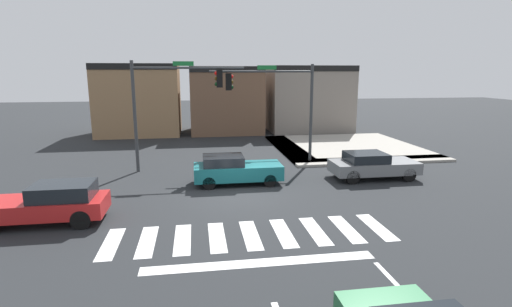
{
  "coord_description": "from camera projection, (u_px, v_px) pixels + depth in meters",
  "views": [
    {
      "loc": [
        -1.72,
        -16.75,
        5.41
      ],
      "look_at": [
        1.09,
        1.36,
        1.57
      ],
      "focal_mm": 27.43,
      "sensor_mm": 36.0,
      "label": 1
    }
  ],
  "objects": [
    {
      "name": "ground_plane",
      "position": [
        237.0,
        194.0,
        17.56
      ],
      "size": [
        120.0,
        120.0,
        0.0
      ],
      "primitive_type": "plane",
      "color": "#232628"
    },
    {
      "name": "car_gray",
      "position": [
        372.0,
        165.0,
        20.09
      ],
      "size": [
        4.37,
        1.92,
        1.36
      ],
      "color": "slate",
      "rests_on": "ground_plane"
    },
    {
      "name": "traffic_signal_northwest",
      "position": [
        173.0,
        94.0,
        21.07
      ],
      "size": [
        6.01,
        0.32,
        6.0
      ],
      "color": "#383A3D",
      "rests_on": "ground_plane"
    },
    {
      "name": "traffic_signal_northeast",
      "position": [
        275.0,
        95.0,
        22.58
      ],
      "size": [
        6.03,
        0.32,
        5.85
      ],
      "rotation": [
        0.0,
        0.0,
        3.14
      ],
      "color": "#383A3D",
      "rests_on": "ground_plane"
    },
    {
      "name": "car_teal",
      "position": [
        235.0,
        169.0,
        19.12
      ],
      "size": [
        4.27,
        1.76,
        1.43
      ],
      "color": "#196B70",
      "rests_on": "ground_plane"
    },
    {
      "name": "car_red",
      "position": [
        48.0,
        203.0,
        14.11
      ],
      "size": [
        4.37,
        1.74,
        1.47
      ],
      "rotation": [
        0.0,
        0.0,
        3.14
      ],
      "color": "red",
      "rests_on": "ground_plane"
    },
    {
      "name": "curb_corner_northeast",
      "position": [
        341.0,
        148.0,
        27.93
      ],
      "size": [
        10.0,
        10.6,
        0.15
      ],
      "color": "#9E998E",
      "rests_on": "ground_plane"
    },
    {
      "name": "storefront_row",
      "position": [
        226.0,
        99.0,
        35.34
      ],
      "size": [
        22.4,
        5.94,
        6.08
      ],
      "color": "#93704C",
      "rests_on": "ground_plane"
    },
    {
      "name": "crosswalk_near",
      "position": [
        251.0,
        235.0,
        13.21
      ],
      "size": [
        9.59,
        2.47,
        0.01
      ],
      "color": "silver",
      "rests_on": "ground_plane"
    }
  ]
}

